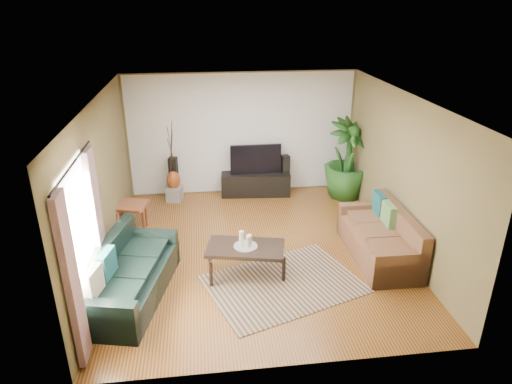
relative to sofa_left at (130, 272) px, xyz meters
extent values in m
plane|color=brown|center=(2.02, 1.08, -0.42)|extent=(5.50, 5.50, 0.00)
plane|color=white|center=(2.02, 1.08, 2.28)|extent=(5.50, 5.50, 0.00)
plane|color=brown|center=(2.02, 3.83, 0.93)|extent=(5.00, 0.00, 5.00)
plane|color=brown|center=(2.02, -1.67, 0.93)|extent=(5.00, 0.00, 5.00)
plane|color=brown|center=(-0.48, 1.08, 0.92)|extent=(0.00, 5.50, 5.50)
plane|color=brown|center=(4.52, 1.08, 0.92)|extent=(0.00, 5.50, 5.50)
plane|color=white|center=(2.02, 3.82, 0.93)|extent=(4.90, 0.00, 4.90)
plane|color=white|center=(-0.46, -0.52, 0.97)|extent=(0.00, 1.80, 1.80)
cube|color=gray|center=(-0.41, -1.27, 0.72)|extent=(0.08, 0.35, 2.20)
cube|color=gray|center=(-0.41, 0.23, 0.72)|extent=(0.08, 0.35, 2.20)
cylinder|color=black|center=(-0.41, -0.52, 1.87)|extent=(0.03, 1.90, 0.03)
cube|color=black|center=(0.00, 0.00, 0.00)|extent=(1.35, 2.24, 0.85)
cube|color=brown|center=(4.05, 0.65, 0.00)|extent=(0.90, 1.96, 0.85)
cube|color=#A07E5E|center=(2.30, 0.02, -0.42)|extent=(2.70, 2.30, 0.01)
cube|color=black|center=(1.74, 0.40, -0.18)|extent=(1.33, 0.91, 0.50)
cylinder|color=#979892|center=(1.74, 0.40, 0.08)|extent=(0.38, 0.38, 0.02)
cylinder|color=white|center=(1.68, 0.43, 0.21)|extent=(0.08, 0.08, 0.24)
cylinder|color=beige|center=(1.78, 0.36, 0.18)|extent=(0.08, 0.08, 0.19)
cylinder|color=beige|center=(1.81, 0.46, 0.17)|extent=(0.08, 0.08, 0.15)
cube|color=black|center=(2.30, 3.58, -0.17)|extent=(1.56, 0.59, 0.51)
cube|color=black|center=(2.30, 3.58, 0.42)|extent=(1.12, 0.06, 0.66)
cube|color=black|center=(0.50, 3.58, 0.05)|extent=(0.21, 0.22, 0.95)
cube|color=black|center=(2.97, 3.58, 0.03)|extent=(0.20, 0.21, 0.90)
imported|color=#1D4B19|center=(4.27, 3.23, 0.45)|extent=(1.32, 1.32, 1.75)
cylinder|color=black|center=(4.27, 3.23, -0.30)|extent=(0.32, 0.32, 0.25)
cube|color=gray|center=(0.49, 3.47, -0.26)|extent=(0.38, 0.38, 0.33)
ellipsoid|color=brown|center=(0.49, 3.47, 0.05)|extent=(0.30, 0.30, 0.42)
cube|color=brown|center=(-0.23, 2.12, -0.14)|extent=(0.66, 0.66, 0.57)
camera|label=1|loc=(1.13, -5.85, 3.71)|focal=32.00mm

